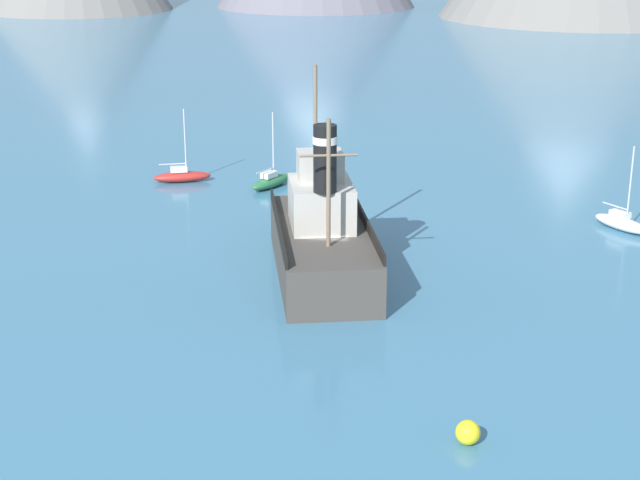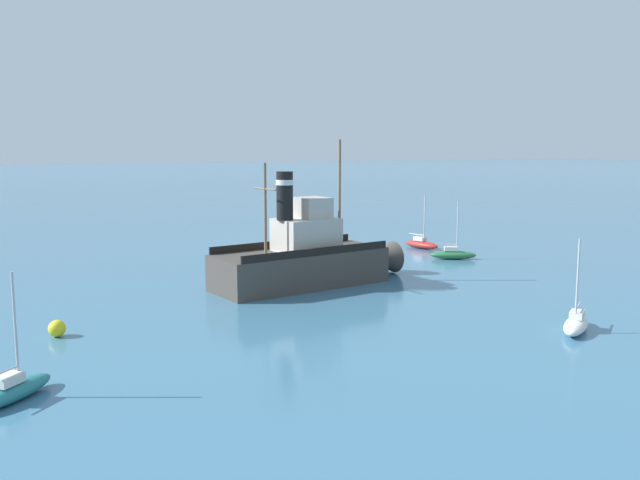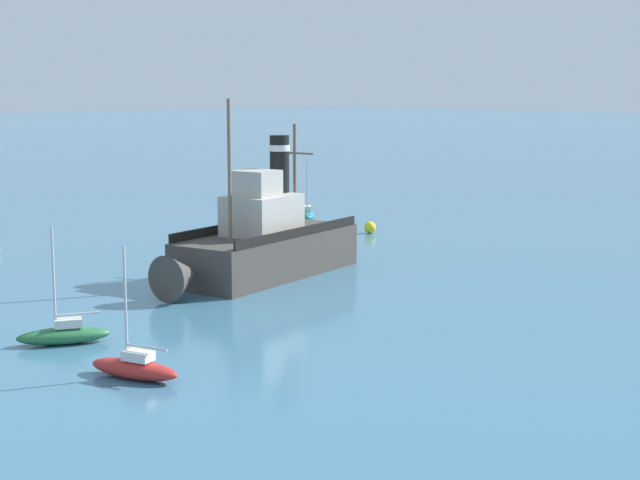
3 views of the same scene
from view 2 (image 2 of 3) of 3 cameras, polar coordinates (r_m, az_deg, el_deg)
name	(u,v)px [view 2 (image 2 of 3)]	position (r m, az deg, el deg)	size (l,w,h in m)	color
ground_plane	(294,287)	(45.92, -2.21, -3.97)	(600.00, 600.00, 0.00)	teal
old_tugboat	(308,259)	(46.22, -1.04, -1.58)	(7.01, 14.79, 9.90)	#423D38
sailboat_red	(421,244)	(63.23, 8.53, -0.32)	(3.95, 2.29, 4.90)	#B22823
sailboat_teal	(13,390)	(28.60, -24.44, -11.40)	(3.59, 3.32, 4.90)	#23757A
sailboat_green	(453,254)	(57.82, 11.14, -1.17)	(2.69, 3.89, 4.90)	#286B3D
sailboat_white	(576,324)	(37.49, 20.75, -6.61)	(3.28, 3.62, 4.90)	white
mooring_buoy	(57,328)	(36.69, -21.28, -6.96)	(0.86, 0.86, 0.86)	yellow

